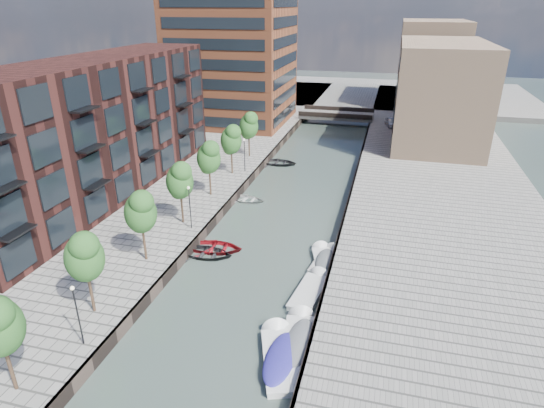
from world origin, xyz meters
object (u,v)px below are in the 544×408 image
at_px(tree_1, 84,255).
at_px(sloop_1, 206,256).
at_px(bridge, 337,115).
at_px(motorboat_4, 324,260).
at_px(tree_5, 231,139).
at_px(motorboat_1, 300,339).
at_px(tree_4, 209,156).
at_px(motorboat_3, 326,260).
at_px(tree_6, 249,125).
at_px(sloop_2, 216,250).
at_px(car, 392,122).
at_px(motorboat_2, 311,289).
at_px(sloop_4, 278,164).
at_px(sloop_3, 247,201).
at_px(motorboat_0, 279,355).
at_px(tree_3, 180,179).
at_px(tree_2, 140,210).

relative_size(tree_1, sloop_1, 1.26).
xyz_separation_m(bridge, motorboat_4, (5.27, -49.16, -1.20)).
relative_size(tree_5, motorboat_1, 1.01).
bearing_deg(tree_4, tree_1, -90.00).
relative_size(tree_5, motorboat_3, 1.27).
xyz_separation_m(tree_6, sloop_1, (3.80, -24.74, -5.31)).
xyz_separation_m(sloop_2, car, (14.05, 45.18, 1.74)).
relative_size(tree_4, tree_5, 1.00).
xyz_separation_m(sloop_1, motorboat_2, (9.71, -2.82, 0.10)).
distance_m(tree_1, sloop_1, 12.16).
height_order(sloop_4, car, car).
bearing_deg(motorboat_4, motorboat_3, 15.28).
bearing_deg(sloop_4, sloop_1, 177.61).
xyz_separation_m(bridge, sloop_3, (-4.93, -38.49, -1.39)).
bearing_deg(motorboat_3, tree_5, 130.95).
distance_m(motorboat_1, motorboat_3, 10.30).
xyz_separation_m(sloop_1, sloop_4, (0.18, 25.13, 0.00)).
relative_size(sloop_3, motorboat_3, 0.86).
distance_m(motorboat_0, motorboat_1, 1.97).
bearing_deg(tree_3, tree_6, 90.00).
bearing_deg(tree_1, sloop_4, 83.58).
relative_size(sloop_1, car, 1.08).
height_order(tree_1, motorboat_0, tree_1).
height_order(sloop_3, sloop_4, sloop_4).
bearing_deg(tree_1, motorboat_1, 6.58).
bearing_deg(tree_6, motorboat_2, -63.89).
bearing_deg(motorboat_2, sloop_3, 123.40).
distance_m(bridge, tree_5, 34.30).
height_order(motorboat_0, motorboat_3, motorboat_0).
distance_m(tree_5, car, 34.07).
height_order(sloop_3, motorboat_1, motorboat_1).
xyz_separation_m(tree_3, tree_4, (0.00, 7.00, 0.00)).
bearing_deg(motorboat_1, tree_4, 125.44).
distance_m(tree_2, sloop_4, 29.15).
relative_size(tree_5, tree_6, 1.00).
bearing_deg(tree_6, motorboat_1, -67.54).
relative_size(tree_3, motorboat_3, 1.27).
bearing_deg(motorboat_4, motorboat_2, -93.41).
bearing_deg(tree_5, sloop_1, -77.92).
bearing_deg(motorboat_4, tree_2, -160.64).
bearing_deg(car, motorboat_4, -110.22).
relative_size(bridge, sloop_2, 2.70).
relative_size(motorboat_2, motorboat_4, 1.06).
distance_m(tree_3, motorboat_4, 14.85).
bearing_deg(car, bridge, 140.96).
bearing_deg(car, sloop_3, -127.86).
bearing_deg(tree_1, sloop_1, 69.69).
bearing_deg(motorboat_0, car, 84.54).
relative_size(motorboat_3, motorboat_4, 0.94).
xyz_separation_m(motorboat_0, motorboat_1, (0.93, 1.73, -0.00)).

